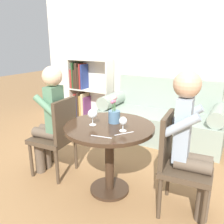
% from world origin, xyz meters
% --- Properties ---
extents(ground_plane, '(16.00, 16.00, 0.00)m').
position_xyz_m(ground_plane, '(0.00, 0.00, 0.00)').
color(ground_plane, olive).
extents(back_wall, '(5.20, 0.05, 2.70)m').
position_xyz_m(back_wall, '(0.00, 2.03, 1.35)').
color(back_wall, silver).
rests_on(back_wall, ground_plane).
extents(round_table, '(0.86, 0.86, 0.71)m').
position_xyz_m(round_table, '(0.00, 0.00, 0.55)').
color(round_table, '#382619').
rests_on(round_table, ground_plane).
extents(couch, '(1.87, 0.80, 0.92)m').
position_xyz_m(couch, '(0.00, 1.60, 0.31)').
color(couch, gray).
rests_on(couch, ground_plane).
extents(bookshelf_left, '(0.86, 0.28, 1.15)m').
position_xyz_m(bookshelf_left, '(-1.60, 1.87, 0.54)').
color(bookshelf_left, silver).
rests_on(bookshelf_left, ground_plane).
extents(chair_left, '(0.45, 0.45, 0.90)m').
position_xyz_m(chair_left, '(-0.66, -0.01, 0.49)').
color(chair_left, '#473828').
rests_on(chair_left, ground_plane).
extents(chair_right, '(0.46, 0.46, 0.90)m').
position_xyz_m(chair_right, '(0.66, 0.05, 0.49)').
color(chair_right, '#473828').
rests_on(chair_right, ground_plane).
extents(person_left, '(0.43, 0.36, 1.24)m').
position_xyz_m(person_left, '(-0.75, -0.02, 0.67)').
color(person_left, brown).
rests_on(person_left, ground_plane).
extents(person_right, '(0.44, 0.36, 1.27)m').
position_xyz_m(person_right, '(0.74, 0.06, 0.69)').
color(person_right, brown).
rests_on(person_right, ground_plane).
extents(wine_glass_left, '(0.09, 0.09, 0.16)m').
position_xyz_m(wine_glass_left, '(-0.15, -0.07, 0.82)').
color(wine_glass_left, white).
rests_on(wine_glass_left, round_table).
extents(wine_glass_right, '(0.07, 0.07, 0.13)m').
position_xyz_m(wine_glass_right, '(0.18, -0.06, 0.80)').
color(wine_glass_right, white).
rests_on(wine_glass_right, round_table).
extents(flower_vase, '(0.12, 0.12, 0.27)m').
position_xyz_m(flower_vase, '(0.00, 0.09, 0.79)').
color(flower_vase, slate).
rests_on(flower_vase, round_table).
extents(knife_left_setting, '(0.19, 0.04, 0.00)m').
position_xyz_m(knife_left_setting, '(0.08, -0.27, 0.71)').
color(knife_left_setting, silver).
rests_on(knife_left_setting, round_table).
extents(fork_left_setting, '(0.12, 0.16, 0.00)m').
position_xyz_m(fork_left_setting, '(0.21, -0.12, 0.71)').
color(fork_left_setting, silver).
rests_on(fork_left_setting, round_table).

